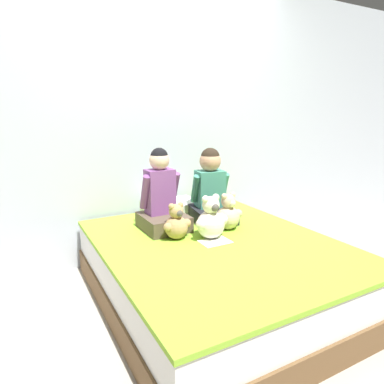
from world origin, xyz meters
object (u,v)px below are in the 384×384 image
object	(u,v)px
teddy_bear_between_children	(211,220)
sign_card	(215,242)
pillow_at_headboard	(171,208)
teddy_bear_held_by_right_child	(228,214)
teddy_bear_held_by_left_child	(176,224)
bed	(216,270)
child_on_left	(161,199)
child_on_right	(211,191)

from	to	relation	value
teddy_bear_between_children	sign_card	xyz separation A→B (m)	(-0.01, -0.08, -0.13)
teddy_bear_between_children	pillow_at_headboard	xyz separation A→B (m)	(0.00, 0.66, -0.08)
teddy_bear_held_by_right_child	pillow_at_headboard	distance (m)	0.61
teddy_bear_held_by_left_child	sign_card	size ratio (longest dim) A/B	1.26
teddy_bear_held_by_left_child	pillow_at_headboard	world-z (taller)	teddy_bear_held_by_left_child
pillow_at_headboard	bed	bearing A→B (deg)	-90.00
pillow_at_headboard	teddy_bear_held_by_left_child	bearing A→B (deg)	-111.63
teddy_bear_held_by_right_child	sign_card	size ratio (longest dim) A/B	1.37
child_on_left	teddy_bear_held_by_right_child	world-z (taller)	child_on_left
teddy_bear_held_by_left_child	teddy_bear_held_by_right_child	bearing A→B (deg)	-7.24
child_on_left	teddy_bear_held_by_right_child	xyz separation A→B (m)	(0.44, -0.26, -0.11)
child_on_right	sign_card	distance (m)	0.56
bed	child_on_right	size ratio (longest dim) A/B	3.11
teddy_bear_held_by_left_child	sign_card	world-z (taller)	teddy_bear_held_by_left_child
teddy_bear_held_by_left_child	sign_card	distance (m)	0.30
teddy_bear_held_by_right_child	pillow_at_headboard	size ratio (longest dim) A/B	0.61
teddy_bear_between_children	pillow_at_headboard	bearing A→B (deg)	84.21
teddy_bear_held_by_right_child	pillow_at_headboard	xyz separation A→B (m)	(-0.22, 0.56, -0.07)
pillow_at_headboard	sign_card	size ratio (longest dim) A/B	2.25
child_on_right	teddy_bear_held_by_left_child	world-z (taller)	child_on_right
bed	child_on_left	world-z (taller)	child_on_left
child_on_right	pillow_at_headboard	xyz separation A→B (m)	(-0.22, 0.30, -0.19)
child_on_right	teddy_bear_between_children	distance (m)	0.44
sign_card	child_on_left	bearing A→B (deg)	115.16
pillow_at_headboard	teddy_bear_held_by_right_child	bearing A→B (deg)	-68.93
child_on_left	teddy_bear_held_by_left_child	world-z (taller)	child_on_left
teddy_bear_between_children	sign_card	world-z (taller)	teddy_bear_between_children
child_on_left	child_on_right	xyz separation A→B (m)	(0.44, 0.00, 0.01)
child_on_right	sign_card	bearing A→B (deg)	-108.68
teddy_bear_held_by_left_child	sign_card	bearing A→B (deg)	-48.57
teddy_bear_held_by_right_child	teddy_bear_between_children	world-z (taller)	teddy_bear_between_children
teddy_bear_held_by_left_child	teddy_bear_between_children	world-z (taller)	teddy_bear_between_children
bed	teddy_bear_between_children	size ratio (longest dim) A/B	5.83
teddy_bear_held_by_right_child	sign_card	distance (m)	0.32
child_on_left	child_on_right	size ratio (longest dim) A/B	1.04
teddy_bear_held_by_left_child	teddy_bear_between_children	size ratio (longest dim) A/B	0.83
bed	child_on_right	world-z (taller)	child_on_right
child_on_right	pillow_at_headboard	size ratio (longest dim) A/B	1.27
teddy_bear_held_by_right_child	child_on_left	bearing A→B (deg)	143.46
bed	pillow_at_headboard	size ratio (longest dim) A/B	3.94
bed	teddy_bear_held_by_left_child	size ratio (longest dim) A/B	7.03
child_on_left	pillow_at_headboard	world-z (taller)	child_on_left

